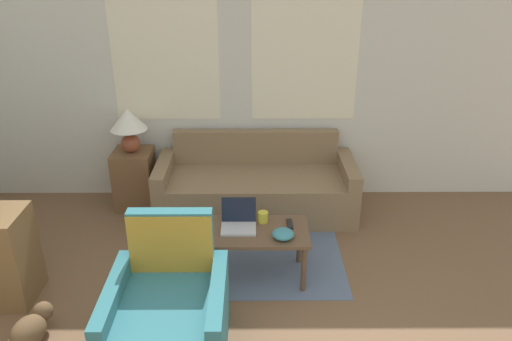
{
  "coord_description": "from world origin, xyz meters",
  "views": [
    {
      "loc": [
        0.1,
        -1.54,
        2.64
      ],
      "look_at": [
        0.12,
        2.58,
        0.75
      ],
      "focal_mm": 35.0,
      "sensor_mm": 36.0,
      "label": 1
    }
  ],
  "objects_px": {
    "table_lamp": "(129,124)",
    "cup_navy": "(263,217)",
    "armchair": "(169,315)",
    "laptop": "(239,222)",
    "couch": "(256,188)",
    "snack_bowl": "(283,234)",
    "coffee_table": "(256,236)",
    "cat_black": "(31,329)",
    "tv_remote": "(290,224)"
  },
  "relations": [
    {
      "from": "armchair",
      "to": "laptop",
      "type": "distance_m",
      "value": 1.03
    },
    {
      "from": "armchair",
      "to": "tv_remote",
      "type": "xyz_separation_m",
      "value": [
        0.9,
        0.91,
        0.19
      ]
    },
    {
      "from": "coffee_table",
      "to": "cat_black",
      "type": "distance_m",
      "value": 1.82
    },
    {
      "from": "couch",
      "to": "cat_black",
      "type": "bearing_deg",
      "value": -129.88
    },
    {
      "from": "laptop",
      "to": "tv_remote",
      "type": "xyz_separation_m",
      "value": [
        0.43,
        0.03,
        -0.04
      ]
    },
    {
      "from": "couch",
      "to": "cup_navy",
      "type": "bearing_deg",
      "value": -87.0
    },
    {
      "from": "couch",
      "to": "laptop",
      "type": "xyz_separation_m",
      "value": [
        -0.15,
        -1.12,
        0.25
      ]
    },
    {
      "from": "table_lamp",
      "to": "armchair",
      "type": "bearing_deg",
      "value": -71.99
    },
    {
      "from": "snack_bowl",
      "to": "cup_navy",
      "type": "bearing_deg",
      "value": 121.34
    },
    {
      "from": "laptop",
      "to": "snack_bowl",
      "type": "height_order",
      "value": "laptop"
    },
    {
      "from": "couch",
      "to": "tv_remote",
      "type": "xyz_separation_m",
      "value": [
        0.28,
        -1.09,
        0.21
      ]
    },
    {
      "from": "couch",
      "to": "snack_bowl",
      "type": "xyz_separation_m",
      "value": [
        0.21,
        -1.3,
        0.23
      ]
    },
    {
      "from": "coffee_table",
      "to": "tv_remote",
      "type": "height_order",
      "value": "tv_remote"
    },
    {
      "from": "table_lamp",
      "to": "cup_navy",
      "type": "distance_m",
      "value": 1.84
    },
    {
      "from": "laptop",
      "to": "snack_bowl",
      "type": "bearing_deg",
      "value": -25.82
    },
    {
      "from": "coffee_table",
      "to": "tv_remote",
      "type": "bearing_deg",
      "value": 16.26
    },
    {
      "from": "snack_bowl",
      "to": "table_lamp",
      "type": "bearing_deg",
      "value": 137.0
    },
    {
      "from": "couch",
      "to": "cat_black",
      "type": "distance_m",
      "value": 2.55
    },
    {
      "from": "armchair",
      "to": "snack_bowl",
      "type": "distance_m",
      "value": 1.11
    },
    {
      "from": "snack_bowl",
      "to": "cat_black",
      "type": "bearing_deg",
      "value": -160.46
    },
    {
      "from": "armchair",
      "to": "table_lamp",
      "type": "distance_m",
      "value": 2.33
    },
    {
      "from": "armchair",
      "to": "cat_black",
      "type": "relative_size",
      "value": 1.74
    },
    {
      "from": "armchair",
      "to": "cat_black",
      "type": "xyz_separation_m",
      "value": [
        -1.01,
        0.06,
        -0.17
      ]
    },
    {
      "from": "cup_navy",
      "to": "cat_black",
      "type": "height_order",
      "value": "cup_navy"
    },
    {
      "from": "snack_bowl",
      "to": "tv_remote",
      "type": "xyz_separation_m",
      "value": [
        0.07,
        0.2,
        -0.03
      ]
    },
    {
      "from": "armchair",
      "to": "cat_black",
      "type": "height_order",
      "value": "armchair"
    },
    {
      "from": "table_lamp",
      "to": "cup_navy",
      "type": "relative_size",
      "value": 4.99
    },
    {
      "from": "table_lamp",
      "to": "tv_remote",
      "type": "distance_m",
      "value": 2.05
    },
    {
      "from": "armchair",
      "to": "cup_navy",
      "type": "distance_m",
      "value": 1.2
    },
    {
      "from": "couch",
      "to": "table_lamp",
      "type": "height_order",
      "value": "table_lamp"
    },
    {
      "from": "table_lamp",
      "to": "cup_navy",
      "type": "height_order",
      "value": "table_lamp"
    },
    {
      "from": "armchair",
      "to": "coffee_table",
      "type": "distance_m",
      "value": 1.04
    },
    {
      "from": "armchair",
      "to": "tv_remote",
      "type": "bearing_deg",
      "value": 45.5
    },
    {
      "from": "laptop",
      "to": "snack_bowl",
      "type": "distance_m",
      "value": 0.4
    },
    {
      "from": "couch",
      "to": "armchair",
      "type": "distance_m",
      "value": 2.1
    },
    {
      "from": "coffee_table",
      "to": "cup_navy",
      "type": "height_order",
      "value": "cup_navy"
    },
    {
      "from": "armchair",
      "to": "laptop",
      "type": "relative_size",
      "value": 3.22
    },
    {
      "from": "armchair",
      "to": "snack_bowl",
      "type": "height_order",
      "value": "armchair"
    },
    {
      "from": "cup_navy",
      "to": "laptop",
      "type": "bearing_deg",
      "value": -158.02
    },
    {
      "from": "tv_remote",
      "to": "table_lamp",
      "type": "bearing_deg",
      "value": 142.59
    },
    {
      "from": "cat_black",
      "to": "armchair",
      "type": "bearing_deg",
      "value": -77.15
    },
    {
      "from": "laptop",
      "to": "tv_remote",
      "type": "relative_size",
      "value": 1.92
    },
    {
      "from": "coffee_table",
      "to": "cup_navy",
      "type": "distance_m",
      "value": 0.19
    },
    {
      "from": "couch",
      "to": "coffee_table",
      "type": "xyz_separation_m",
      "value": [
        -0.0,
        -1.18,
        0.14
      ]
    },
    {
      "from": "table_lamp",
      "to": "cat_black",
      "type": "distance_m",
      "value": 2.25
    },
    {
      "from": "coffee_table",
      "to": "cat_black",
      "type": "height_order",
      "value": "coffee_table"
    },
    {
      "from": "snack_bowl",
      "to": "laptop",
      "type": "bearing_deg",
      "value": 154.18
    },
    {
      "from": "armchair",
      "to": "cup_navy",
      "type": "bearing_deg",
      "value": 55.29
    },
    {
      "from": "laptop",
      "to": "cup_navy",
      "type": "bearing_deg",
      "value": 21.98
    },
    {
      "from": "table_lamp",
      "to": "snack_bowl",
      "type": "height_order",
      "value": "table_lamp"
    }
  ]
}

